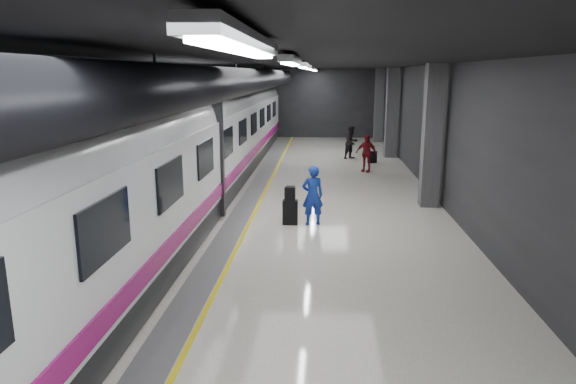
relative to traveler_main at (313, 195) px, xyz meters
name	(u,v)px	position (x,y,z in m)	size (l,w,h in m)	color
ground	(283,220)	(-0.86, 0.39, -0.85)	(40.00, 40.00, 0.00)	white
platform_hall	(276,96)	(-1.14, 1.35, 2.69)	(10.02, 40.02, 4.51)	black
train	(171,149)	(-4.10, 0.39, 1.22)	(3.05, 38.00, 4.05)	black
traveler_main	(313,195)	(0.00, 0.00, 0.00)	(0.62, 0.41, 1.70)	#1C34D6
suitcase_main	(290,212)	(-0.63, -0.01, -0.50)	(0.43, 0.27, 0.70)	black
shoulder_bag	(290,194)	(-0.64, -0.03, 0.04)	(0.29, 0.15, 0.39)	black
traveler_far_a	(352,142)	(1.70, 11.70, -0.02)	(0.80, 0.63, 1.66)	black
traveler_far_b	(366,153)	(2.15, 8.17, -0.03)	(0.96, 0.40, 1.63)	maroon
suitcase_far	(372,157)	(2.64, 10.51, -0.57)	(0.38, 0.25, 0.56)	black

